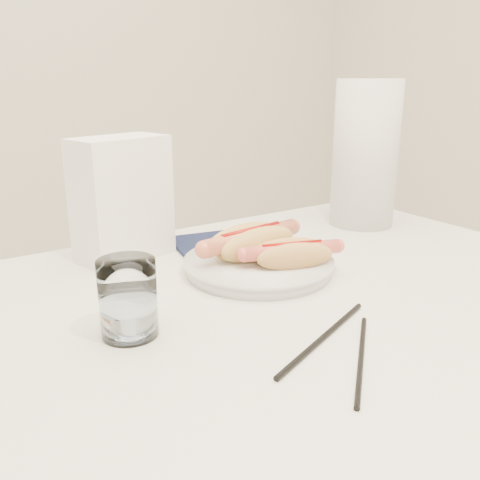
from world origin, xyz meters
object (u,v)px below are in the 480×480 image
plate (258,266)px  napkin_box (122,199)px  hotdog_right (292,254)px  table (255,339)px  hotdog_left (251,242)px  paper_towel_roll (365,154)px  water_glass (128,298)px

plate → napkin_box: size_ratio=1.12×
hotdog_right → table: bearing=-138.1°
table → napkin_box: napkin_box is taller
hotdog_left → paper_towel_roll: (0.36, 0.09, 0.11)m
plate → napkin_box: bearing=128.6°
hotdog_right → napkin_box: napkin_box is taller
water_glass → table: bearing=-2.3°
table → plate: 0.14m
table → paper_towel_roll: size_ratio=3.89×
hotdog_right → napkin_box: 0.31m
water_glass → paper_towel_roll: (0.63, 0.21, 0.10)m
paper_towel_roll → table: bearing=-153.6°
plate → paper_towel_roll: paper_towel_roll is taller
hotdog_right → water_glass: bearing=-154.8°
hotdog_right → napkin_box: bearing=144.5°
paper_towel_roll → napkin_box: bearing=171.8°
plate → napkin_box: (-0.16, 0.20, 0.10)m
plate → water_glass: bearing=-161.1°
plate → paper_towel_roll: bearing=18.3°
hotdog_right → hotdog_left: bearing=126.9°
plate → hotdog_left: (0.00, 0.03, 0.04)m
plate → hotdog_right: hotdog_right is taller
table → hotdog_right: 0.15m
plate → hotdog_right: size_ratio=1.51×
hotdog_right → water_glass: water_glass is taller
table → hotdog_left: 0.18m
hotdog_left → paper_towel_roll: bearing=7.5°
table → water_glass: water_glass is taller
water_glass → paper_towel_roll: bearing=18.5°
table → hotdog_right: hotdog_right is taller
hotdog_left → napkin_box: (-0.16, 0.17, 0.06)m
water_glass → napkin_box: 0.31m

